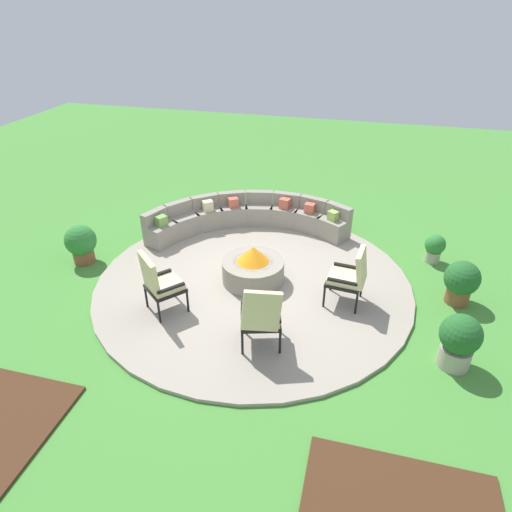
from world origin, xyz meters
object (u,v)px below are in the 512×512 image
at_px(potted_plant_1, 435,247).
at_px(lounge_chair_front_right, 261,315).
at_px(potted_plant_3, 81,243).
at_px(lounge_chair_back_left, 350,275).
at_px(fire_pit, 253,268).
at_px(lounge_chair_front_left, 159,282).
at_px(potted_plant_0, 459,340).
at_px(curved_stone_bench, 247,218).
at_px(potted_plant_2, 461,281).

bearing_deg(potted_plant_1, lounge_chair_front_right, -129.06).
height_order(potted_plant_1, potted_plant_3, potted_plant_3).
bearing_deg(lounge_chair_back_left, fire_pit, 88.57).
distance_m(fire_pit, lounge_chair_front_left, 1.71).
distance_m(potted_plant_0, potted_plant_3, 6.60).
relative_size(potted_plant_0, potted_plant_3, 1.09).
bearing_deg(lounge_chair_front_right, lounge_chair_front_left, 150.58).
distance_m(lounge_chair_front_left, lounge_chair_front_right, 1.76).
relative_size(lounge_chair_front_left, lounge_chair_front_right, 1.02).
bearing_deg(potted_plant_0, lounge_chair_front_right, -172.25).
height_order(lounge_chair_front_left, lounge_chair_back_left, lounge_chair_front_left).
bearing_deg(potted_plant_0, lounge_chair_back_left, 146.82).
relative_size(lounge_chair_front_right, lounge_chair_back_left, 1.07).
bearing_deg(curved_stone_bench, lounge_chair_back_left, -42.24).
bearing_deg(potted_plant_3, curved_stone_bench, 35.97).
bearing_deg(lounge_chair_front_right, fire_pit, 92.13).
height_order(potted_plant_2, potted_plant_3, potted_plant_2).
bearing_deg(lounge_chair_front_left, potted_plant_0, 40.01).
relative_size(curved_stone_bench, lounge_chair_back_left, 3.99).
height_order(potted_plant_0, potted_plant_3, potted_plant_0).
xyz_separation_m(lounge_chair_front_left, potted_plant_1, (4.29, 2.79, -0.31)).
distance_m(potted_plant_1, potted_plant_2, 1.30).
height_order(curved_stone_bench, lounge_chair_front_right, lounge_chair_front_right).
height_order(lounge_chair_front_right, potted_plant_1, lounge_chair_front_right).
bearing_deg(potted_plant_1, lounge_chair_front_left, -147.00).
distance_m(fire_pit, potted_plant_3, 3.31).
bearing_deg(potted_plant_1, curved_stone_bench, 176.02).
xyz_separation_m(fire_pit, curved_stone_bench, (-0.62, 1.85, 0.02)).
bearing_deg(lounge_chair_front_left, lounge_chair_back_left, 59.36).
xyz_separation_m(fire_pit, lounge_chair_front_right, (0.54, -1.59, 0.29)).
bearing_deg(curved_stone_bench, potted_plant_3, -144.03).
bearing_deg(potted_plant_1, potted_plant_2, -76.67).
relative_size(lounge_chair_front_right, potted_plant_0, 1.29).
bearing_deg(potted_plant_1, lounge_chair_back_left, -128.77).
relative_size(lounge_chair_front_left, potted_plant_1, 1.94).
bearing_deg(lounge_chair_front_left, potted_plant_2, 58.81).
xyz_separation_m(fire_pit, potted_plant_3, (-3.31, -0.10, 0.09)).
bearing_deg(lounge_chair_front_left, curved_stone_bench, 120.16).
xyz_separation_m(potted_plant_1, potted_plant_3, (-6.43, -1.69, 0.10)).
distance_m(fire_pit, potted_plant_2, 3.43).
distance_m(fire_pit, potted_plant_1, 3.50).
bearing_deg(fire_pit, curved_stone_bench, 108.65).
bearing_deg(lounge_chair_back_left, potted_plant_2, -66.21).
bearing_deg(fire_pit, lounge_chair_front_left, -134.43).
distance_m(lounge_chair_front_left, potted_plant_0, 4.38).
height_order(fire_pit, potted_plant_2, potted_plant_2).
distance_m(lounge_chair_back_left, potted_plant_0, 1.84).
bearing_deg(potted_plant_3, fire_pit, 1.71).
xyz_separation_m(curved_stone_bench, lounge_chair_front_left, (-0.55, -3.05, 0.28)).
relative_size(lounge_chair_back_left, potted_plant_3, 1.32).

